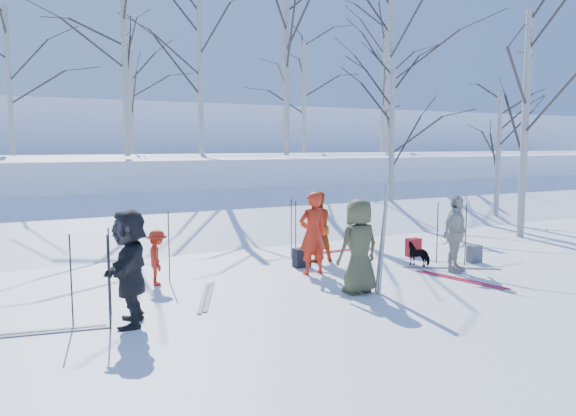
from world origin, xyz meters
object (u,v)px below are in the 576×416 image
backpack_dark (302,258)px  backpack_red (413,247)px  dog (419,254)px  skier_grey_west (130,267)px  skier_cream_east (455,234)px  skier_redor_behind (316,227)px  skier_red_north (313,233)px  skier_olive_center (359,246)px  backpack_grey (474,254)px  skier_red_seated (157,258)px

backpack_dark → backpack_red: bearing=-4.5°
dog → skier_grey_west: bearing=-9.2°
skier_cream_east → backpack_dark: size_ratio=3.91×
skier_grey_west → backpack_red: skier_grey_west is taller
skier_cream_east → backpack_red: size_ratio=3.72×
skier_cream_east → skier_redor_behind: bearing=110.9°
skier_red_north → backpack_red: size_ratio=3.93×
skier_olive_center → skier_redor_behind: (0.72, 2.63, -0.05)m
skier_red_north → backpack_dark: skier_red_north is taller
skier_redor_behind → backpack_grey: (3.01, -1.73, -0.59)m
skier_olive_center → skier_red_north: 1.60m
skier_redor_behind → backpack_red: bearing=170.3°
skier_redor_behind → backpack_red: skier_redor_behind is taller
dog → backpack_red: size_ratio=1.38×
skier_redor_behind → skier_cream_east: bearing=136.2°
skier_redor_behind → dog: 2.29m
backpack_red → skier_cream_east: bearing=-101.0°
dog → backpack_red: bearing=-143.2°
skier_grey_west → backpack_grey: 7.69m
skier_cream_east → backpack_grey: (1.04, 0.46, -0.59)m
skier_cream_east → backpack_red: skier_cream_east is taller
skier_red_seated → skier_grey_west: skier_grey_west is taller
skier_grey_west → dog: 6.46m
skier_cream_east → skier_red_seated: bearing=141.7°
skier_red_north → skier_redor_behind: (0.70, 1.03, -0.05)m
skier_red_seated → dog: skier_red_seated is taller
skier_redor_behind → backpack_dark: 0.88m
skier_red_seated → skier_red_north: bearing=-88.6°
skier_olive_center → skier_red_north: skier_red_north is taller
skier_redor_behind → backpack_red: (2.29, -0.57, -0.57)m
skier_red_seated → backpack_dark: 3.12m
skier_olive_center → dog: (2.44, 1.23, -0.58)m
skier_cream_east → dog: skier_cream_east is taller
skier_cream_east → skier_olive_center: bearing=168.3°
skier_red_seated → skier_cream_east: 5.91m
skier_red_seated → backpack_red: size_ratio=2.45×
skier_redor_behind → dog: bearing=145.1°
skier_redor_behind → skier_cream_east: size_ratio=1.00×
skier_red_north → backpack_red: bearing=-171.5°
skier_olive_center → skier_cream_east: bearing=-173.9°
skier_cream_east → backpack_grey: bearing=2.8°
skier_red_north → skier_red_seated: skier_red_north is taller
skier_olive_center → backpack_dark: bearing=-97.2°
skier_red_north → skier_red_seated: bearing=-11.6°
backpack_grey → backpack_dark: 3.84m
skier_grey_west → dog: skier_grey_west is taller
skier_cream_east → skier_grey_west: 6.59m
skier_red_north → skier_redor_behind: 1.25m
skier_redor_behind → skier_red_seated: (-3.67, -0.44, -0.26)m
skier_red_north → skier_cream_east: bearing=156.2°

